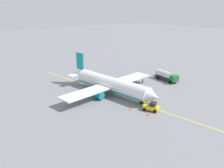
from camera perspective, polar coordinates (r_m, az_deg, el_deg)
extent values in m
plane|color=slate|center=(68.61, 0.00, -2.38)|extent=(400.00, 400.00, 0.00)
cylinder|color=white|center=(67.63, 0.00, -0.04)|extent=(25.12, 7.53, 3.90)
cube|color=teal|center=(67.97, 0.00, -0.90)|extent=(23.65, 6.64, 1.09)
cone|color=white|center=(59.45, 9.62, -2.94)|extent=(3.96, 4.21, 3.74)
cone|color=white|center=(77.84, -7.70, 2.55)|extent=(5.26, 3.99, 3.31)
cube|color=teal|center=(76.35, -7.50, 5.32)|extent=(3.22, 0.83, 5.20)
cube|color=white|center=(77.31, -7.38, 2.47)|extent=(3.62, 8.66, 0.24)
cube|color=white|center=(68.45, -0.60, -0.25)|extent=(9.43, 31.95, 0.36)
cylinder|color=teal|center=(71.94, 2.76, -0.39)|extent=(3.48, 2.55, 2.10)
cylinder|color=teal|center=(64.92, -3.32, -2.49)|extent=(3.48, 2.55, 2.10)
cylinder|color=#4C4C51|center=(61.94, 6.91, -3.69)|extent=(0.24, 0.24, 1.23)
cylinder|color=black|center=(62.18, 6.89, -4.22)|extent=(1.15, 0.56, 1.10)
cylinder|color=#4C4C51|center=(71.29, 0.30, -0.58)|extent=(0.24, 0.24, 1.23)
cylinder|color=black|center=(71.49, 0.29, -1.05)|extent=(1.15, 0.56, 1.10)
cylinder|color=#4C4C51|center=(67.84, -2.74, -1.60)|extent=(0.24, 0.24, 1.23)
cylinder|color=black|center=(68.05, -2.73, -2.09)|extent=(1.15, 0.56, 1.10)
cube|color=#2D2D33|center=(82.79, 12.32, 1.34)|extent=(9.02, 3.32, 0.30)
cube|color=#196B28|center=(79.85, 14.35, 1.28)|extent=(2.22, 2.58, 2.00)
cube|color=black|center=(79.15, 14.84, 1.39)|extent=(0.35, 2.01, 0.90)
cylinder|color=silver|center=(82.84, 12.09, 2.31)|extent=(6.21, 2.86, 2.30)
cylinder|color=black|center=(81.30, 14.70, 0.74)|extent=(1.13, 0.45, 1.10)
cylinder|color=black|center=(79.56, 13.46, 0.46)|extent=(1.13, 0.45, 1.10)
cylinder|color=black|center=(85.11, 11.94, 1.73)|extent=(1.13, 0.45, 1.10)
cylinder|color=black|center=(83.45, 10.69, 1.48)|extent=(1.13, 0.45, 1.10)
cube|color=yellow|center=(58.76, 9.12, -5.38)|extent=(4.11, 3.35, 0.90)
cube|color=black|center=(58.28, 9.64, -4.65)|extent=(1.95, 2.05, 0.90)
cylinder|color=black|center=(58.44, 7.58, -5.92)|extent=(0.85, 0.62, 0.80)
cylinder|color=black|center=(60.18, 8.23, -5.22)|extent=(0.85, 0.62, 0.80)
cylinder|color=black|center=(57.73, 10.02, -6.37)|extent=(0.85, 0.62, 0.80)
cylinder|color=black|center=(59.49, 10.60, -5.64)|extent=(0.85, 0.62, 0.80)
cube|color=navy|center=(78.94, 7.17, 0.59)|extent=(0.54, 0.52, 0.85)
cube|color=yellow|center=(78.72, 7.19, 1.09)|extent=(0.63, 0.60, 0.60)
sphere|color=tan|center=(78.60, 7.20, 1.40)|extent=(0.24, 0.24, 0.24)
cone|color=#F2590F|center=(56.31, 8.44, -7.04)|extent=(0.55, 0.55, 0.61)
cone|color=#F2590F|center=(58.59, 4.42, -5.86)|extent=(0.52, 0.52, 0.58)
cube|color=yellow|center=(68.61, 0.00, -2.38)|extent=(65.38, 10.10, 0.01)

